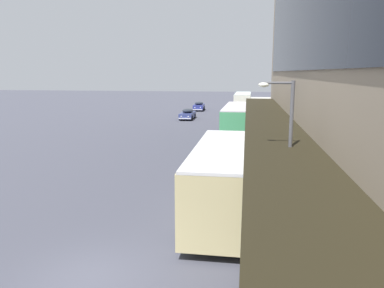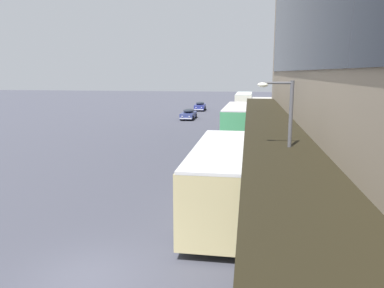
{
  "view_description": "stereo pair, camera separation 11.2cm",
  "coord_description": "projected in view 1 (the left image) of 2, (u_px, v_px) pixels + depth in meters",
  "views": [
    {
      "loc": [
        4.83,
        -10.42,
        6.5
      ],
      "look_at": [
        1.4,
        13.24,
        1.92
      ],
      "focal_mm": 35.0,
      "sensor_mm": 36.0,
      "label": 1
    },
    {
      "loc": [
        4.94,
        -10.41,
        6.5
      ],
      "look_at": [
        1.4,
        13.24,
        1.92
      ],
      "focal_mm": 35.0,
      "sensor_mm": 36.0,
      "label": 2
    }
  ],
  "objects": [
    {
      "name": "ground",
      "position": [
        90.0,
        278.0,
        12.03
      ],
      "size": [
        240.0,
        240.0,
        0.0
      ],
      "primitive_type": "plane",
      "color": "#41424D"
    },
    {
      "name": "transit_bus_kerbside_far",
      "position": [
        237.0,
        120.0,
        36.38
      ],
      "size": [
        2.99,
        10.32,
        3.34
      ],
      "color": "#429760",
      "rests_on": "ground"
    },
    {
      "name": "transit_bus_kerbside_rear",
      "position": [
        222.0,
        176.0,
        16.96
      ],
      "size": [
        2.84,
        9.3,
        3.26
      ],
      "color": "tan",
      "rests_on": "ground"
    },
    {
      "name": "transit_bus_kerbside_front",
      "position": [
        243.0,
        102.0,
        60.03
      ],
      "size": [
        2.87,
        9.3,
        3.27
      ],
      "color": "beige",
      "rests_on": "ground"
    },
    {
      "name": "pedestrian_at_kerb",
      "position": [
        348.0,
        258.0,
        10.91
      ],
      "size": [
        0.6,
        0.35,
        1.86
      ],
      "color": "#352D1B",
      "rests_on": "sidewalk_kerb"
    },
    {
      "name": "sedan_oncoming_front",
      "position": [
        199.0,
        106.0,
        64.95
      ],
      "size": [
        1.93,
        4.49,
        1.52
      ],
      "color": "navy",
      "rests_on": "ground"
    },
    {
      "name": "street_lamp",
      "position": [
        286.0,
        139.0,
        15.86
      ],
      "size": [
        1.5,
        0.28,
        6.03
      ],
      "color": "#4C4C51",
      "rests_on": "sidewalk_kerb"
    },
    {
      "name": "sedan_trailing_mid",
      "position": [
        238.0,
        115.0,
        51.34
      ],
      "size": [
        2.05,
        4.67,
        1.46
      ],
      "color": "olive",
      "rests_on": "ground"
    },
    {
      "name": "sedan_trailing_near",
      "position": [
        188.0,
        114.0,
        52.99
      ],
      "size": [
        1.91,
        4.94,
        1.48
      ],
      "color": "navy",
      "rests_on": "ground"
    }
  ]
}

